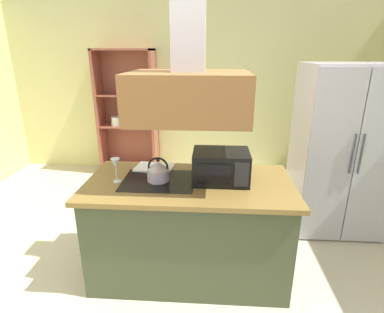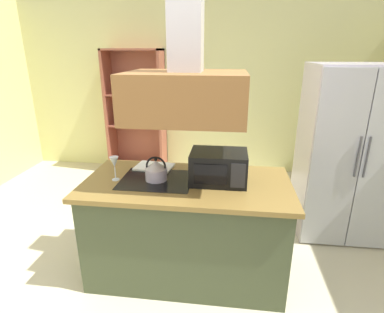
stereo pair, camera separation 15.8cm
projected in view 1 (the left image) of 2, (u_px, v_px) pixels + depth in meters
ground_plane at (170, 295)px, 2.55m from camera, size 7.80×7.80×0.00m
wall_back at (193, 89)px, 4.93m from camera, size 6.00×0.12×2.70m
kitchen_island at (189, 228)px, 2.69m from camera, size 1.73×0.88×0.90m
range_hood at (189, 80)px, 2.27m from camera, size 0.90×0.70×1.27m
refrigerator at (340, 150)px, 3.31m from camera, size 0.90×0.78×1.82m
dish_cabinet at (128, 119)px, 4.94m from camera, size 0.92×0.40×1.97m
kettle at (158, 171)px, 2.53m from camera, size 0.18×0.18×0.21m
cutting_board at (154, 168)px, 2.82m from camera, size 0.37×0.28×0.02m
microwave at (221, 166)px, 2.52m from camera, size 0.46×0.35×0.26m
wine_glass_on_counter at (116, 165)px, 2.49m from camera, size 0.08×0.08×0.21m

